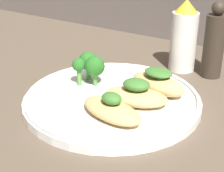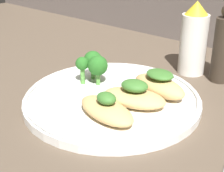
% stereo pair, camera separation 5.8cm
% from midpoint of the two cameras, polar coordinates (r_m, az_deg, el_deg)
% --- Properties ---
extents(ground_plane, '(1.80, 1.80, 0.01)m').
position_cam_midpoint_polar(ground_plane, '(0.60, -2.78, -3.47)').
color(ground_plane, brown).
extents(plate, '(0.30, 0.30, 0.02)m').
position_cam_midpoint_polar(plate, '(0.59, -2.81, -2.19)').
color(plate, white).
rests_on(plate, ground_plane).
extents(grilled_meat_front, '(0.12, 0.07, 0.04)m').
position_cam_midpoint_polar(grilled_meat_front, '(0.52, -3.27, -3.97)').
color(grilled_meat_front, tan).
rests_on(grilled_meat_front, plate).
extents(grilled_meat_middle, '(0.12, 0.08, 0.04)m').
position_cam_midpoint_polar(grilled_meat_middle, '(0.56, 1.30, -1.40)').
color(grilled_meat_middle, tan).
rests_on(grilled_meat_middle, plate).
extents(grilled_meat_back, '(0.11, 0.07, 0.04)m').
position_cam_midpoint_polar(grilled_meat_back, '(0.60, 4.89, 0.53)').
color(grilled_meat_back, tan).
rests_on(grilled_meat_back, plate).
extents(broccoli_bunch, '(0.06, 0.06, 0.06)m').
position_cam_midpoint_polar(broccoli_bunch, '(0.63, -6.38, 3.53)').
color(broccoli_bunch, '#569942').
rests_on(broccoli_bunch, plate).
extents(sauce_bottle, '(0.05, 0.05, 0.15)m').
position_cam_midpoint_polar(sauce_bottle, '(0.72, 9.61, 7.98)').
color(sauce_bottle, white).
rests_on(sauce_bottle, ground_plane).
extents(pepper_grinder, '(0.04, 0.04, 0.15)m').
position_cam_midpoint_polar(pepper_grinder, '(0.70, 14.35, 6.81)').
color(pepper_grinder, '#382D23').
rests_on(pepper_grinder, ground_plane).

